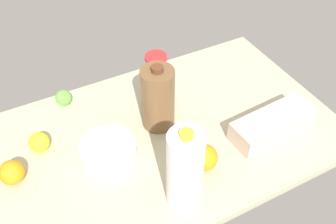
{
  "coord_description": "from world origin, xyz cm",
  "views": [
    {
      "loc": [
        41.91,
        80.34,
        101.49
      ],
      "look_at": [
        0.0,
        0.0,
        13.0
      ],
      "focal_mm": 40.0,
      "sensor_mm": 36.0,
      "label": 1
    }
  ],
  "objects_px": {
    "egg_carton": "(272,124)",
    "tumbler_cup": "(156,75)",
    "mixing_bowl": "(108,150)",
    "chocolate_milk_jug": "(158,98)",
    "milk_jug": "(185,170)",
    "lime_beside_bowl": "(64,98)",
    "lemon_by_jug": "(39,142)",
    "orange_loose": "(12,172)",
    "orange_near_front": "(204,157)"
  },
  "relations": [
    {
      "from": "milk_jug",
      "to": "orange_loose",
      "type": "xyz_separation_m",
      "value": [
        0.44,
        -0.3,
        -0.1
      ]
    },
    {
      "from": "mixing_bowl",
      "to": "lemon_by_jug",
      "type": "distance_m",
      "value": 0.24
    },
    {
      "from": "milk_jug",
      "to": "orange_loose",
      "type": "distance_m",
      "value": 0.55
    },
    {
      "from": "orange_loose",
      "to": "lime_beside_bowl",
      "type": "relative_size",
      "value": 1.29
    },
    {
      "from": "orange_near_front",
      "to": "lemon_by_jug",
      "type": "xyz_separation_m",
      "value": [
        0.45,
        -0.32,
        -0.01
      ]
    },
    {
      "from": "mixing_bowl",
      "to": "lemon_by_jug",
      "type": "height_order",
      "value": "lemon_by_jug"
    },
    {
      "from": "chocolate_milk_jug",
      "to": "milk_jug",
      "type": "xyz_separation_m",
      "value": [
        0.07,
        0.32,
        0.02
      ]
    },
    {
      "from": "egg_carton",
      "to": "lime_beside_bowl",
      "type": "height_order",
      "value": "egg_carton"
    },
    {
      "from": "orange_loose",
      "to": "tumbler_cup",
      "type": "bearing_deg",
      "value": -163.92
    },
    {
      "from": "mixing_bowl",
      "to": "lemon_by_jug",
      "type": "bearing_deg",
      "value": -33.55
    },
    {
      "from": "chocolate_milk_jug",
      "to": "lemon_by_jug",
      "type": "distance_m",
      "value": 0.43
    },
    {
      "from": "egg_carton",
      "to": "tumbler_cup",
      "type": "height_order",
      "value": "tumbler_cup"
    },
    {
      "from": "chocolate_milk_jug",
      "to": "lime_beside_bowl",
      "type": "relative_size",
      "value": 4.2
    },
    {
      "from": "chocolate_milk_jug",
      "to": "orange_near_front",
      "type": "xyz_separation_m",
      "value": [
        -0.04,
        0.24,
        -0.08
      ]
    },
    {
      "from": "mixing_bowl",
      "to": "lime_beside_bowl",
      "type": "height_order",
      "value": "lime_beside_bowl"
    },
    {
      "from": "lemon_by_jug",
      "to": "milk_jug",
      "type": "bearing_deg",
      "value": 130.48
    },
    {
      "from": "egg_carton",
      "to": "lime_beside_bowl",
      "type": "distance_m",
      "value": 0.78
    },
    {
      "from": "orange_loose",
      "to": "milk_jug",
      "type": "bearing_deg",
      "value": 145.39
    },
    {
      "from": "milk_jug",
      "to": "tumbler_cup",
      "type": "bearing_deg",
      "value": -106.89
    },
    {
      "from": "orange_near_front",
      "to": "milk_jug",
      "type": "bearing_deg",
      "value": 32.89
    },
    {
      "from": "lemon_by_jug",
      "to": "egg_carton",
      "type": "bearing_deg",
      "value": 158.17
    },
    {
      "from": "lime_beside_bowl",
      "to": "mixing_bowl",
      "type": "bearing_deg",
      "value": 100.73
    },
    {
      "from": "tumbler_cup",
      "to": "lemon_by_jug",
      "type": "distance_m",
      "value": 0.49
    },
    {
      "from": "milk_jug",
      "to": "tumbler_cup",
      "type": "relative_size",
      "value": 1.65
    },
    {
      "from": "egg_carton",
      "to": "mixing_bowl",
      "type": "height_order",
      "value": "egg_carton"
    },
    {
      "from": "mixing_bowl",
      "to": "orange_loose",
      "type": "distance_m",
      "value": 0.31
    },
    {
      "from": "egg_carton",
      "to": "lemon_by_jug",
      "type": "bearing_deg",
      "value": -25.54
    },
    {
      "from": "milk_jug",
      "to": "lime_beside_bowl",
      "type": "height_order",
      "value": "milk_jug"
    },
    {
      "from": "egg_carton",
      "to": "lemon_by_jug",
      "type": "distance_m",
      "value": 0.8
    },
    {
      "from": "egg_carton",
      "to": "orange_near_front",
      "type": "xyz_separation_m",
      "value": [
        0.29,
        0.02,
        0.01
      ]
    },
    {
      "from": "chocolate_milk_jug",
      "to": "milk_jug",
      "type": "bearing_deg",
      "value": 76.84
    },
    {
      "from": "mixing_bowl",
      "to": "tumbler_cup",
      "type": "bearing_deg",
      "value": -143.45
    },
    {
      "from": "milk_jug",
      "to": "chocolate_milk_jug",
      "type": "bearing_deg",
      "value": -103.16
    },
    {
      "from": "orange_loose",
      "to": "chocolate_milk_jug",
      "type": "bearing_deg",
      "value": -178.31
    },
    {
      "from": "milk_jug",
      "to": "lime_beside_bowl",
      "type": "xyz_separation_m",
      "value": [
        0.2,
        -0.58,
        -0.11
      ]
    },
    {
      "from": "chocolate_milk_jug",
      "to": "tumbler_cup",
      "type": "height_order",
      "value": "chocolate_milk_jug"
    },
    {
      "from": "egg_carton",
      "to": "chocolate_milk_jug",
      "type": "height_order",
      "value": "chocolate_milk_jug"
    },
    {
      "from": "chocolate_milk_jug",
      "to": "milk_jug",
      "type": "height_order",
      "value": "milk_jug"
    },
    {
      "from": "orange_near_front",
      "to": "orange_loose",
      "type": "distance_m",
      "value": 0.6
    },
    {
      "from": "chocolate_milk_jug",
      "to": "tumbler_cup",
      "type": "distance_m",
      "value": 0.17
    },
    {
      "from": "milk_jug",
      "to": "tumbler_cup",
      "type": "height_order",
      "value": "milk_jug"
    },
    {
      "from": "mixing_bowl",
      "to": "milk_jug",
      "type": "relative_size",
      "value": 0.64
    },
    {
      "from": "chocolate_milk_jug",
      "to": "mixing_bowl",
      "type": "xyz_separation_m",
      "value": [
        0.21,
        0.06,
        -0.1
      ]
    },
    {
      "from": "chocolate_milk_jug",
      "to": "orange_loose",
      "type": "distance_m",
      "value": 0.52
    },
    {
      "from": "chocolate_milk_jug",
      "to": "mixing_bowl",
      "type": "relative_size",
      "value": 1.36
    },
    {
      "from": "chocolate_milk_jug",
      "to": "tumbler_cup",
      "type": "xyz_separation_m",
      "value": [
        -0.07,
        -0.15,
        -0.03
      ]
    },
    {
      "from": "lime_beside_bowl",
      "to": "lemon_by_jug",
      "type": "distance_m",
      "value": 0.23
    },
    {
      "from": "milk_jug",
      "to": "lemon_by_jug",
      "type": "relative_size",
      "value": 4.25
    },
    {
      "from": "egg_carton",
      "to": "lime_beside_bowl",
      "type": "bearing_deg",
      "value": -42.19
    },
    {
      "from": "mixing_bowl",
      "to": "lime_beside_bowl",
      "type": "relative_size",
      "value": 3.09
    }
  ]
}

